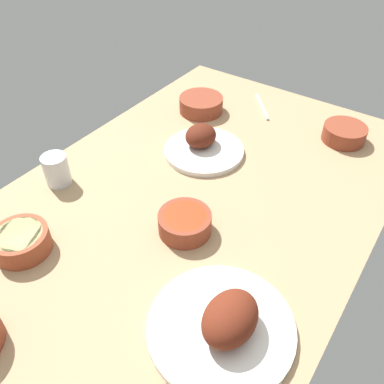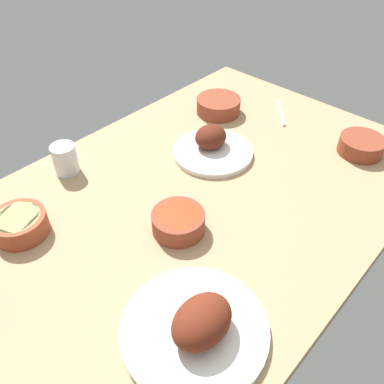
# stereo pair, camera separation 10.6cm
# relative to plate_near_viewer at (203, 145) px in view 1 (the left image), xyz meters

# --- Properties ---
(dining_table) EXTENTS (1.40, 0.90, 0.04)m
(dining_table) POSITION_rel_plate_near_viewer_xyz_m (0.19, 0.10, -0.04)
(dining_table) COLOR tan
(dining_table) RESTS_ON ground
(plate_near_viewer) EXTENTS (0.24, 0.24, 0.08)m
(plate_near_viewer) POSITION_rel_plate_near_viewer_xyz_m (0.00, 0.00, 0.00)
(plate_near_viewer) COLOR silver
(plate_near_viewer) RESTS_ON dining_table
(plate_center_main) EXTENTS (0.29, 0.29, 0.09)m
(plate_center_main) POSITION_rel_plate_near_viewer_xyz_m (0.47, 0.37, 0.00)
(plate_center_main) COLOR silver
(plate_center_main) RESTS_ON dining_table
(bowl_pasta) EXTENTS (0.13, 0.13, 0.05)m
(bowl_pasta) POSITION_rel_plate_near_viewer_xyz_m (-0.31, 0.33, 0.00)
(bowl_pasta) COLOR brown
(bowl_pasta) RESTS_ON dining_table
(bowl_cream) EXTENTS (0.15, 0.15, 0.05)m
(bowl_cream) POSITION_rel_plate_near_viewer_xyz_m (-0.20, -0.14, 0.01)
(bowl_cream) COLOR brown
(bowl_cream) RESTS_ON dining_table
(bowl_potatoes) EXTENTS (0.13, 0.13, 0.05)m
(bowl_potatoes) POSITION_rel_plate_near_viewer_xyz_m (0.57, -0.12, 0.01)
(bowl_potatoes) COLOR brown
(bowl_potatoes) RESTS_ON dining_table
(bowl_sauce) EXTENTS (0.13, 0.13, 0.05)m
(bowl_sauce) POSITION_rel_plate_near_viewer_xyz_m (0.30, 0.15, 0.01)
(bowl_sauce) COLOR brown
(bowl_sauce) RESTS_ON dining_table
(water_tumbler) EXTENTS (0.07, 0.07, 0.09)m
(water_tumbler) POSITION_rel_plate_near_viewer_xyz_m (0.35, -0.24, 0.02)
(water_tumbler) COLOR silver
(water_tumbler) RESTS_ON dining_table
(fork_loose) EXTENTS (0.14, 0.12, 0.01)m
(fork_loose) POSITION_rel_plate_near_viewer_xyz_m (-0.34, 0.03, -0.02)
(fork_loose) COLOR silver
(fork_loose) RESTS_ON dining_table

